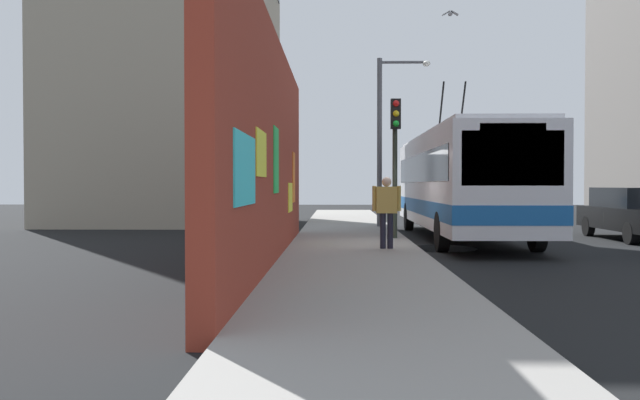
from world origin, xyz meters
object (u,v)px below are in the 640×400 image
Objects in this scene: parked_car_black at (635,212)px; traffic_light at (395,144)px; street_lamp at (386,129)px; pedestrian_at_curb at (387,206)px; city_bus at (461,180)px.

parked_car_black is 7.76m from traffic_light.
pedestrian_at_curb is at bearing 176.09° from street_lamp.
city_bus is 4.81m from street_lamp.
city_bus is 3.17× the size of traffic_light.
traffic_light is (-1.69, 2.15, 1.02)m from city_bus.
street_lamp reaches higher than parked_car_black.
parked_car_black is (-0.22, -5.20, -0.96)m from city_bus.
traffic_light is 0.65× the size of street_lamp.
parked_car_black is at bearing -119.91° from street_lamp.
street_lamp is at bearing 27.12° from city_bus.
city_bus is at bearing 87.63° from parked_car_black.
parked_car_black is at bearing -78.62° from traffic_light.
parked_car_black is at bearing -59.47° from pedestrian_at_curb.
city_bus reaches higher than traffic_light.
traffic_light is (3.13, -0.46, 1.67)m from pedestrian_at_curb.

